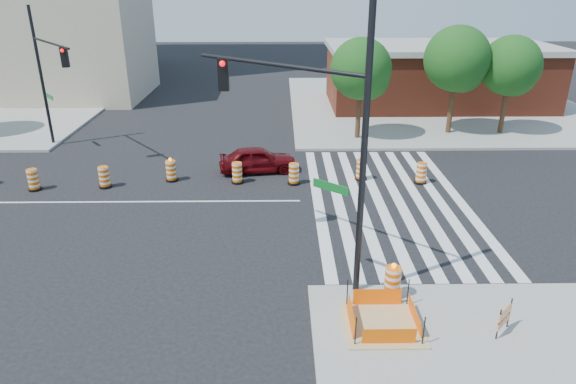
# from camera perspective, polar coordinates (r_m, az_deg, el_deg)

# --- Properties ---
(ground) EXTENTS (120.00, 120.00, 0.00)m
(ground) POSITION_cam_1_polar(r_m,az_deg,el_deg) (23.62, -15.89, -1.05)
(ground) COLOR black
(ground) RESTS_ON ground
(sidewalk_ne) EXTENTS (22.00, 22.00, 0.15)m
(sidewalk_ne) POSITION_cam_1_polar(r_m,az_deg,el_deg) (41.64, 15.91, 9.30)
(sidewalk_ne) COLOR gray
(sidewalk_ne) RESTS_ON ground
(crosswalk_east) EXTENTS (6.75, 13.50, 0.01)m
(crosswalk_east) POSITION_cam_1_polar(r_m,az_deg,el_deg) (23.30, 11.09, -0.90)
(crosswalk_east) COLOR silver
(crosswalk_east) RESTS_ON ground
(lane_centerline) EXTENTS (14.00, 0.12, 0.01)m
(lane_centerline) POSITION_cam_1_polar(r_m,az_deg,el_deg) (23.62, -15.89, -1.04)
(lane_centerline) COLOR silver
(lane_centerline) RESTS_ON ground
(excavation_pit) EXTENTS (2.20, 2.20, 0.90)m
(excavation_pit) POSITION_cam_1_polar(r_m,az_deg,el_deg) (15.16, 10.44, -14.03)
(excavation_pit) COLOR tan
(excavation_pit) RESTS_ON ground
(brick_storefront) EXTENTS (16.50, 8.50, 4.60)m
(brick_storefront) POSITION_cam_1_polar(r_m,az_deg,el_deg) (41.20, 16.25, 12.33)
(brick_storefront) COLOR maroon
(brick_storefront) RESTS_ON ground
(beige_midrise) EXTENTS (14.00, 10.00, 10.00)m
(beige_midrise) POSITION_cam_1_polar(r_m,az_deg,el_deg) (46.74, -24.69, 15.71)
(beige_midrise) COLOR tan
(beige_midrise) RESTS_ON ground
(red_coupe) EXTENTS (4.07, 2.14, 1.32)m
(red_coupe) POSITION_cam_1_polar(r_m,az_deg,el_deg) (26.06, -3.38, 3.63)
(red_coupe) COLOR #50060A
(red_coupe) RESTS_ON ground
(signal_pole_se) EXTENTS (5.08, 4.23, 8.55)m
(signal_pole_se) POSITION_cam_1_polar(r_m,az_deg,el_deg) (15.31, 2.76, 7.72)
(signal_pole_se) COLOR black
(signal_pole_se) RESTS_ON ground
(signal_pole_nw) EXTENTS (3.72, 4.62, 7.67)m
(signal_pole_nw) POSITION_cam_1_polar(r_m,az_deg,el_deg) (31.02, -25.16, 12.41)
(signal_pole_nw) COLOR black
(signal_pole_nw) RESTS_ON ground
(pit_drum) EXTENTS (0.61, 0.61, 1.19)m
(pit_drum) POSITION_cam_1_polar(r_m,az_deg,el_deg) (16.09, 11.52, -9.90)
(pit_drum) COLOR black
(pit_drum) RESTS_ON ground
(barricade) EXTENTS (0.59, 0.59, 0.94)m
(barricade) POSITION_cam_1_polar(r_m,az_deg,el_deg) (15.52, 22.91, -12.68)
(barricade) COLOR #E35D04
(barricade) RESTS_ON ground
(tree_north_c) EXTENTS (3.56, 3.56, 6.06)m
(tree_north_c) POSITION_cam_1_polar(r_m,az_deg,el_deg) (30.91, 8.14, 13.03)
(tree_north_c) COLOR #382314
(tree_north_c) RESTS_ON ground
(tree_north_d) EXTENTS (3.90, 3.90, 6.64)m
(tree_north_d) POSITION_cam_1_polar(r_m,az_deg,el_deg) (33.23, 18.28, 13.51)
(tree_north_d) COLOR #382314
(tree_north_d) RESTS_ON ground
(tree_north_e) EXTENTS (3.57, 3.57, 6.08)m
(tree_north_e) POSITION_cam_1_polar(r_m,az_deg,el_deg) (34.36, 23.50, 12.42)
(tree_north_e) COLOR #382314
(tree_north_e) RESTS_ON ground
(median_drum_2) EXTENTS (0.60, 0.60, 1.02)m
(median_drum_2) POSITION_cam_1_polar(r_m,az_deg,el_deg) (26.57, -26.44, 1.16)
(median_drum_2) COLOR black
(median_drum_2) RESTS_ON ground
(median_drum_3) EXTENTS (0.60, 0.60, 1.02)m
(median_drum_3) POSITION_cam_1_polar(r_m,az_deg,el_deg) (25.61, -19.73, 1.50)
(median_drum_3) COLOR black
(median_drum_3) RESTS_ON ground
(median_drum_4) EXTENTS (0.60, 0.60, 1.18)m
(median_drum_4) POSITION_cam_1_polar(r_m,az_deg,el_deg) (25.53, -12.85, 2.26)
(median_drum_4) COLOR black
(median_drum_4) RESTS_ON ground
(median_drum_5) EXTENTS (0.60, 0.60, 1.02)m
(median_drum_5) POSITION_cam_1_polar(r_m,az_deg,el_deg) (24.76, -5.66, 2.06)
(median_drum_5) COLOR black
(median_drum_5) RESTS_ON ground
(median_drum_6) EXTENTS (0.60, 0.60, 1.02)m
(median_drum_6) POSITION_cam_1_polar(r_m,az_deg,el_deg) (24.51, 0.66, 1.95)
(median_drum_6) COLOR black
(median_drum_6) RESTS_ON ground
(median_drum_7) EXTENTS (0.60, 0.60, 1.02)m
(median_drum_7) POSITION_cam_1_polar(r_m,az_deg,el_deg) (25.29, 8.14, 2.39)
(median_drum_7) COLOR black
(median_drum_7) RESTS_ON ground
(median_drum_8) EXTENTS (0.60, 0.60, 1.02)m
(median_drum_8) POSITION_cam_1_polar(r_m,az_deg,el_deg) (25.41, 14.57, 1.97)
(median_drum_8) COLOR black
(median_drum_8) RESTS_ON ground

